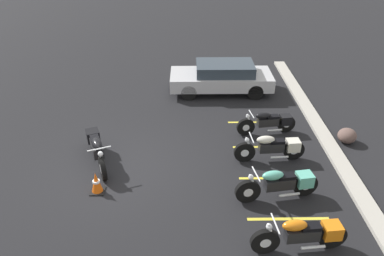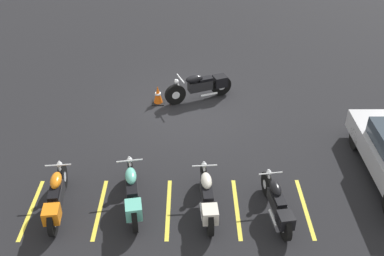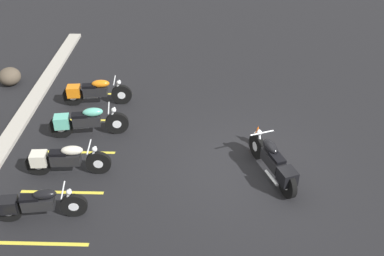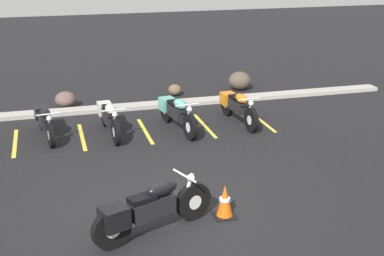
{
  "view_description": "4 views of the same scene",
  "coord_description": "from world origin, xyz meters",
  "px_view_note": "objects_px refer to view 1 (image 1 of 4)",
  "views": [
    {
      "loc": [
        9.26,
        2.16,
        6.79
      ],
      "look_at": [
        -0.85,
        2.29,
        0.92
      ],
      "focal_mm": 35.0,
      "sensor_mm": 36.0,
      "label": 1
    },
    {
      "loc": [
        -0.01,
        12.74,
        7.84
      ],
      "look_at": [
        -0.07,
        2.21,
        0.71
      ],
      "focal_mm": 42.0,
      "sensor_mm": 36.0,
      "label": 2
    },
    {
      "loc": [
        -9.56,
        1.19,
        7.62
      ],
      "look_at": [
        1.06,
        1.5,
        0.53
      ],
      "focal_mm": 42.0,
      "sensor_mm": 36.0,
      "label": 3
    },
    {
      "loc": [
        -1.9,
        -8.77,
        4.85
      ],
      "look_at": [
        1.0,
        1.69,
        1.06
      ],
      "focal_mm": 50.0,
      "sensor_mm": 36.0,
      "label": 4
    }
  ],
  "objects_px": {
    "parked_bike_1": "(273,147)",
    "traffic_cone": "(96,183)",
    "parked_bike_2": "(282,183)",
    "motorcycle_black_featured": "(97,147)",
    "parked_bike_3": "(305,234)",
    "car_silver": "(222,77)",
    "landscape_rock_1": "(347,136)",
    "parked_bike_0": "(269,122)"
  },
  "relations": [
    {
      "from": "parked_bike_1",
      "to": "parked_bike_3",
      "type": "height_order",
      "value": "parked_bike_3"
    },
    {
      "from": "landscape_rock_1",
      "to": "traffic_cone",
      "type": "xyz_separation_m",
      "value": [
        2.49,
        -7.9,
        0.05
      ]
    },
    {
      "from": "parked_bike_3",
      "to": "traffic_cone",
      "type": "bearing_deg",
      "value": -27.52
    },
    {
      "from": "parked_bike_0",
      "to": "traffic_cone",
      "type": "xyz_separation_m",
      "value": [
        3.13,
        -5.38,
        -0.14
      ]
    },
    {
      "from": "parked_bike_3",
      "to": "traffic_cone",
      "type": "xyz_separation_m",
      "value": [
        -2.13,
        -5.16,
        -0.17
      ]
    },
    {
      "from": "motorcycle_black_featured",
      "to": "traffic_cone",
      "type": "bearing_deg",
      "value": -10.45
    },
    {
      "from": "parked_bike_3",
      "to": "parked_bike_0",
      "type": "bearing_deg",
      "value": -97.53
    },
    {
      "from": "parked_bike_1",
      "to": "parked_bike_0",
      "type": "bearing_deg",
      "value": -100.84
    },
    {
      "from": "parked_bike_1",
      "to": "parked_bike_2",
      "type": "distance_m",
      "value": 1.81
    },
    {
      "from": "parked_bike_3",
      "to": "landscape_rock_1",
      "type": "relative_size",
      "value": 3.56
    },
    {
      "from": "parked_bike_1",
      "to": "car_silver",
      "type": "bearing_deg",
      "value": -81.13
    },
    {
      "from": "motorcycle_black_featured",
      "to": "parked_bike_2",
      "type": "height_order",
      "value": "motorcycle_black_featured"
    },
    {
      "from": "landscape_rock_1",
      "to": "parked_bike_2",
      "type": "bearing_deg",
      "value": -45.56
    },
    {
      "from": "parked_bike_0",
      "to": "landscape_rock_1",
      "type": "height_order",
      "value": "parked_bike_0"
    },
    {
      "from": "motorcycle_black_featured",
      "to": "parked_bike_2",
      "type": "distance_m",
      "value": 5.62
    },
    {
      "from": "parked_bike_2",
      "to": "landscape_rock_1",
      "type": "distance_m",
      "value": 4.02
    },
    {
      "from": "parked_bike_3",
      "to": "car_silver",
      "type": "relative_size",
      "value": 0.53
    },
    {
      "from": "traffic_cone",
      "to": "landscape_rock_1",
      "type": "bearing_deg",
      "value": 107.48
    },
    {
      "from": "motorcycle_black_featured",
      "to": "parked_bike_0",
      "type": "bearing_deg",
      "value": 85.09
    },
    {
      "from": "parked_bike_2",
      "to": "car_silver",
      "type": "bearing_deg",
      "value": -90.69
    },
    {
      "from": "car_silver",
      "to": "landscape_rock_1",
      "type": "xyz_separation_m",
      "value": [
        4.19,
        3.9,
        -0.43
      ]
    },
    {
      "from": "parked_bike_1",
      "to": "parked_bike_3",
      "type": "xyz_separation_m",
      "value": [
        3.61,
        -0.02,
        0.01
      ]
    },
    {
      "from": "parked_bike_3",
      "to": "traffic_cone",
      "type": "height_order",
      "value": "parked_bike_3"
    },
    {
      "from": "landscape_rock_1",
      "to": "traffic_cone",
      "type": "bearing_deg",
      "value": -72.52
    },
    {
      "from": "parked_bike_3",
      "to": "car_silver",
      "type": "distance_m",
      "value": 8.88
    },
    {
      "from": "motorcycle_black_featured",
      "to": "parked_bike_3",
      "type": "relative_size",
      "value": 1.01
    },
    {
      "from": "car_silver",
      "to": "motorcycle_black_featured",
      "type": "bearing_deg",
      "value": 50.48
    },
    {
      "from": "parked_bike_1",
      "to": "landscape_rock_1",
      "type": "distance_m",
      "value": 2.91
    },
    {
      "from": "parked_bike_0",
      "to": "traffic_cone",
      "type": "height_order",
      "value": "parked_bike_0"
    },
    {
      "from": "parked_bike_3",
      "to": "landscape_rock_1",
      "type": "height_order",
      "value": "parked_bike_3"
    },
    {
      "from": "motorcycle_black_featured",
      "to": "parked_bike_1",
      "type": "relative_size",
      "value": 1.03
    },
    {
      "from": "parked_bike_2",
      "to": "parked_bike_3",
      "type": "height_order",
      "value": "parked_bike_2"
    },
    {
      "from": "parked_bike_2",
      "to": "landscape_rock_1",
      "type": "height_order",
      "value": "parked_bike_2"
    },
    {
      "from": "parked_bike_0",
      "to": "parked_bike_3",
      "type": "xyz_separation_m",
      "value": [
        5.25,
        -0.22,
        0.03
      ]
    },
    {
      "from": "motorcycle_black_featured",
      "to": "traffic_cone",
      "type": "relative_size",
      "value": 3.58
    },
    {
      "from": "parked_bike_2",
      "to": "car_silver",
      "type": "distance_m",
      "value": 7.08
    },
    {
      "from": "parked_bike_1",
      "to": "traffic_cone",
      "type": "bearing_deg",
      "value": 12.1
    },
    {
      "from": "traffic_cone",
      "to": "motorcycle_black_featured",
      "type": "bearing_deg",
      "value": -169.39
    },
    {
      "from": "parked_bike_1",
      "to": "parked_bike_2",
      "type": "height_order",
      "value": "parked_bike_2"
    },
    {
      "from": "parked_bike_1",
      "to": "car_silver",
      "type": "distance_m",
      "value": 5.34
    },
    {
      "from": "motorcycle_black_featured",
      "to": "car_silver",
      "type": "xyz_separation_m",
      "value": [
        -5.19,
        4.29,
        0.18
      ]
    },
    {
      "from": "parked_bike_0",
      "to": "car_silver",
      "type": "distance_m",
      "value": 3.82
    }
  ]
}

